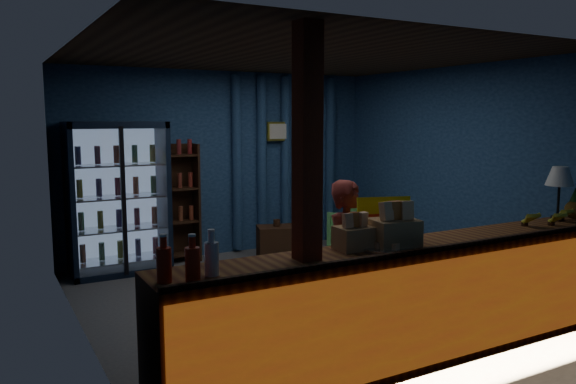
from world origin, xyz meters
name	(u,v)px	position (x,y,z in m)	size (l,w,h in m)	color
ground	(300,294)	(0.00, 0.00, 0.00)	(4.60, 4.60, 0.00)	#515154
room_walls	(300,153)	(0.00, 0.00, 1.57)	(4.60, 4.60, 4.60)	navy
counter	(418,301)	(0.00, -1.91, 0.48)	(4.40, 0.57, 0.99)	brown
support_post	(307,211)	(-1.05, -1.90, 1.30)	(0.16, 0.16, 2.60)	maroon
beverage_cooler	(117,199)	(-1.55, 1.92, 0.93)	(1.20, 0.62, 1.90)	black
bottle_shelf	(179,203)	(-0.70, 2.06, 0.79)	(0.50, 0.28, 1.60)	#3D1F13
curtain_folds	(286,161)	(1.00, 2.14, 1.30)	(1.74, 0.14, 2.50)	navy
framed_picture	(278,131)	(0.85, 2.10, 1.75)	(0.36, 0.04, 0.28)	gold
shopkeeper	(349,262)	(-0.30, -1.35, 0.71)	(0.52, 0.34, 1.42)	maroon
green_chair	(356,230)	(1.77, 1.38, 0.31)	(0.65, 0.67, 0.61)	#60C061
side_table	(277,243)	(0.47, 1.44, 0.24)	(0.61, 0.52, 0.57)	#3D1F13
yellow_sign	(385,219)	(-0.18, -1.68, 1.13)	(0.46, 0.23, 0.36)	yellow
soda_bottles	(190,261)	(-1.95, -1.98, 1.07)	(0.40, 0.17, 0.30)	red
snack_box_left	(394,231)	(-0.28, -1.92, 1.08)	(0.38, 0.33, 0.37)	#A87951
snack_box_centre	(354,236)	(-0.58, -1.81, 1.05)	(0.28, 0.23, 0.29)	#A87951
pastry_tray	(387,246)	(-0.36, -1.93, 0.97)	(0.42, 0.42, 0.07)	silver
banana_bunches	(549,217)	(1.60, -1.89, 1.03)	(0.70, 0.28, 0.15)	yellow
table_lamp	(560,178)	(1.91, -1.77, 1.36)	(0.27, 0.27, 0.53)	black
pineapple	(575,207)	(2.05, -1.85, 1.08)	(0.18, 0.18, 0.32)	#8D5D19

